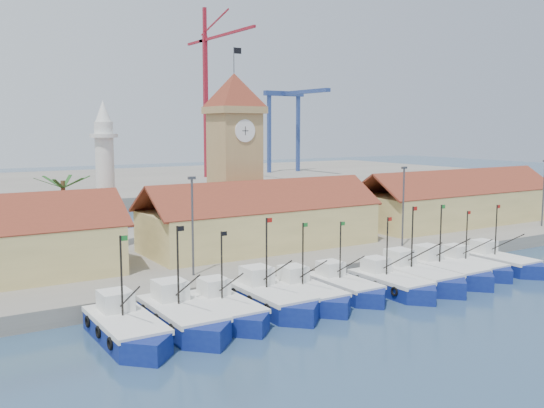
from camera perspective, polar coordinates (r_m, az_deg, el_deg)
ground at (r=53.19m, az=10.27°, el=-9.15°), size 400.00×400.00×0.00m
quay at (r=72.01m, az=-2.71°, el=-4.11°), size 140.00×32.00×1.50m
terminal at (r=152.19m, az=-18.83°, el=1.61°), size 240.00×80.00×2.00m
boat_0 at (r=44.27m, az=-13.44°, el=-11.53°), size 3.78×10.35×7.83m
boat_1 at (r=46.04m, az=-8.26°, el=-10.63°), size 3.90×10.69×8.09m
boat_2 at (r=47.80m, az=-4.22°, el=-10.01°), size 3.51×9.61×7.27m
boat_3 at (r=50.24m, az=0.07°, el=-9.04°), size 3.84×10.51×7.95m
boat_4 at (r=51.93m, az=3.46°, el=-8.59°), size 3.50×9.60×7.26m
boat_5 at (r=54.59m, az=6.95°, el=-7.88°), size 3.36×9.20×6.96m
boat_6 at (r=56.27m, az=11.31°, el=-7.48°), size 3.48×9.54×7.22m
boat_7 at (r=59.08m, az=13.62°, el=-6.77°), size 3.82×10.46×7.91m
boat_8 at (r=62.11m, az=16.11°, el=-6.17°), size 3.76×10.29×7.78m
boat_9 at (r=65.35m, az=18.29°, el=-5.69°), size 3.28×8.98×6.79m
boat_10 at (r=68.08m, az=20.79°, el=-5.24°), size 3.49×9.55×7.23m
hall_center at (r=68.03m, az=-1.07°, el=-2.00°), size 27.04×10.13×7.61m
hall_right at (r=88.70m, az=16.94°, el=-0.15°), size 31.20×10.13×7.61m
clock_tower at (r=72.41m, az=-3.54°, el=4.89°), size 5.80×5.80×22.70m
minaret at (r=68.61m, az=-15.42°, el=2.65°), size 3.00×3.00×16.30m
palm_tree at (r=65.78m, az=-18.99°, el=-0.72°), size 5.60×5.03×8.39m
lamp_posts at (r=61.30m, az=3.18°, el=-0.68°), size 80.70×0.25×9.03m
crane_red_right at (r=157.35m, az=-6.00°, el=11.24°), size 1.00×34.96×42.91m
gantry at (r=173.64m, az=1.74°, el=8.93°), size 13.00×22.00×23.20m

